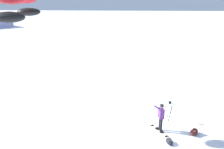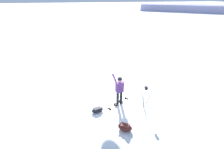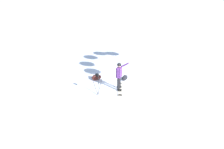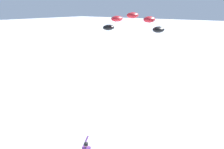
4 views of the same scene
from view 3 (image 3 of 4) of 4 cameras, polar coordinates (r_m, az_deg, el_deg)
name	(u,v)px [view 3 (image 3 of 4)]	position (r m, az deg, el deg)	size (l,w,h in m)	color
ground_plane	(124,90)	(12.33, 3.41, -4.48)	(300.00, 300.00, 0.00)	white
snowboarder	(119,73)	(11.89, 2.06, 0.31)	(0.58, 0.66, 1.80)	black
snowboard	(120,89)	(12.41, 2.26, -4.10)	(1.59, 1.07, 0.10)	beige
gear_bag_large	(125,78)	(13.51, 3.59, -0.92)	(0.68, 0.47, 0.25)	black
camera_tripod	(97,80)	(11.38, -4.17, -1.58)	(0.57, 0.55, 1.39)	#262628
gear_bag_small	(96,77)	(13.50, -4.45, -0.78)	(0.78, 0.71, 0.33)	#4C1E19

